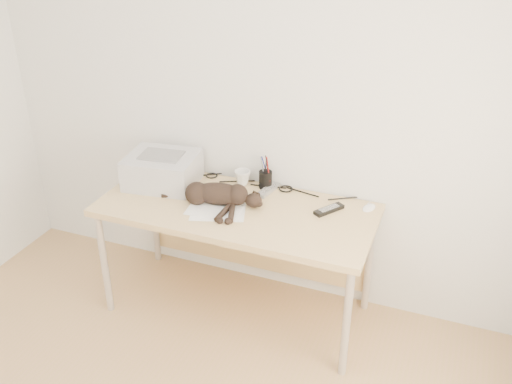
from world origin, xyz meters
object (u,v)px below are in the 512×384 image
at_px(printer, 163,170).
at_px(desk, 242,220).
at_px(mouse, 369,206).
at_px(cat, 215,195).
at_px(mug, 242,178).
at_px(pen_cup, 265,179).

bearing_deg(printer, desk, -2.93).
height_order(printer, mouse, printer).
distance_m(cat, mouse, 0.89).
xyz_separation_m(desk, printer, (-0.54, 0.03, 0.23)).
bearing_deg(printer, cat, -16.67).
distance_m(cat, mug, 0.29).
relative_size(cat, mug, 6.23).
bearing_deg(mouse, desk, -148.05).
distance_m(desk, mug, 0.27).
xyz_separation_m(printer, mouse, (1.26, 0.15, -0.08)).
relative_size(printer, pen_cup, 2.24).
bearing_deg(desk, cat, -142.03).
relative_size(printer, mouse, 4.40).
bearing_deg(pen_cup, mug, -176.16).
distance_m(desk, mouse, 0.76).
height_order(cat, pen_cup, pen_cup).
distance_m(mug, mouse, 0.80).
xyz_separation_m(printer, pen_cup, (0.61, 0.18, -0.04)).
bearing_deg(mug, desk, -68.92).
xyz_separation_m(mug, pen_cup, (0.15, 0.01, 0.01)).
bearing_deg(cat, printer, 152.40).
xyz_separation_m(printer, cat, (0.41, -0.12, -0.03)).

